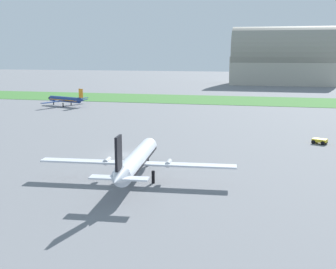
% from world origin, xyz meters
% --- Properties ---
extents(ground_plane, '(600.00, 600.00, 0.00)m').
position_xyz_m(ground_plane, '(0.00, 0.00, 0.00)').
color(ground_plane, slate).
extents(grass_taxiway_strip, '(360.00, 28.00, 0.08)m').
position_xyz_m(grass_taxiway_strip, '(0.00, 82.38, 0.04)').
color(grass_taxiway_strip, '#3D7533').
rests_on(grass_taxiway_strip, ground_plane).
extents(airplane_taxiing_turboprop, '(15.26, 17.63, 5.50)m').
position_xyz_m(airplane_taxiing_turboprop, '(-36.99, 55.61, 2.01)').
color(airplane_taxiing_turboprop, navy).
rests_on(airplane_taxiing_turboprop, ground_plane).
extents(airplane_foreground_turboprop, '(24.86, 21.31, 7.44)m').
position_xyz_m(airplane_foreground_turboprop, '(6.40, -12.84, 2.72)').
color(airplane_foreground_turboprop, silver).
rests_on(airplane_foreground_turboprop, ground_plane).
extents(baggage_cart_near_gate, '(2.90, 2.60, 0.90)m').
position_xyz_m(baggage_cart_near_gate, '(31.45, 15.77, 0.57)').
color(baggage_cart_near_gate, yellow).
rests_on(baggage_cart_near_gate, ground_plane).
extents(hangar_distant, '(50.05, 24.61, 28.41)m').
position_xyz_m(hangar_distant, '(28.77, 160.20, 12.96)').
color(hangar_distant, '#B2AD9E').
rests_on(hangar_distant, ground_plane).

